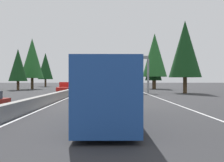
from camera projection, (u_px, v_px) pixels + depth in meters
name	position (u px, v px, depth m)	size (l,w,h in m)	color
ground_plane	(86.00, 90.00, 61.32)	(320.00, 320.00, 0.00)	#2D2D30
median_barrier	(91.00, 86.00, 81.32)	(180.00, 0.56, 0.90)	gray
shoulder_stripe_right	(132.00, 88.00, 71.44)	(160.00, 0.16, 0.01)	silver
shoulder_stripe_median	(90.00, 88.00, 71.32)	(160.00, 0.16, 0.01)	silver
sign_gantry_overhead	(113.00, 63.00, 44.87)	(0.50, 12.68, 6.34)	gray
bus_far_center	(107.00, 89.00, 14.57)	(11.50, 2.55, 3.10)	#1E4793
pickup_distant_a	(109.00, 92.00, 29.92)	(5.60, 2.00, 1.86)	red
sedan_near_center	(109.00, 85.00, 78.28)	(4.40, 1.80, 1.47)	black
sedan_mid_center	(118.00, 84.00, 111.10)	(4.40, 1.80, 1.47)	#2D6B38
sedan_mid_left	(110.00, 83.00, 124.57)	(4.40, 1.80, 1.47)	#1E4793
minivan_mid_right	(109.00, 85.00, 64.03)	(5.00, 1.95, 1.69)	white
box_truck_distant_b	(128.00, 83.00, 53.36)	(8.50, 2.40, 2.95)	white
bus_far_right	(109.00, 81.00, 111.75)	(11.50, 2.55, 3.10)	white
oncoming_near	(65.00, 87.00, 48.58)	(5.60, 2.00, 1.86)	red
conifer_right_near	(185.00, 49.00, 44.39)	(5.40, 5.40, 12.27)	#4C3823
conifer_right_mid	(153.00, 66.00, 67.31)	(4.27, 4.27, 9.70)	#4C3823
conifer_right_far	(155.00, 55.00, 66.20)	(6.14, 6.14, 13.96)	#4C3823
conifer_left_near	(18.00, 65.00, 58.06)	(4.01, 4.01, 9.11)	#4C3823
conifer_left_mid	(32.00, 58.00, 64.26)	(5.46, 5.46, 12.40)	#4C3823
conifer_left_far	(45.00, 66.00, 89.69)	(5.06, 5.06, 11.49)	#4C3823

